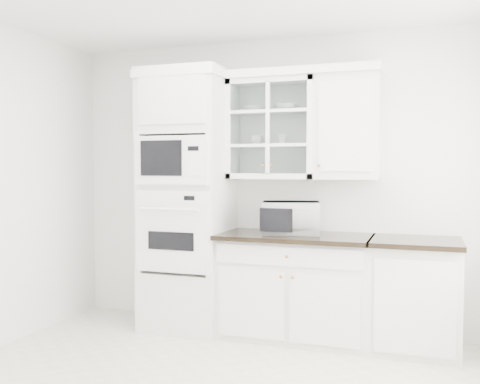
% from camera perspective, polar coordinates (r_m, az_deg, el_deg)
% --- Properties ---
extents(room_shell, '(4.00, 3.50, 2.70)m').
position_cam_1_polar(room_shell, '(3.80, -1.67, 6.81)').
color(room_shell, white).
rests_on(room_shell, ground).
extents(oven_column, '(0.76, 0.68, 2.40)m').
position_cam_1_polar(oven_column, '(5.00, -5.65, -0.85)').
color(oven_column, silver).
rests_on(oven_column, ground).
extents(base_cabinet_run, '(1.32, 0.67, 0.92)m').
position_cam_1_polar(base_cabinet_run, '(4.80, 5.95, -9.90)').
color(base_cabinet_run, silver).
rests_on(base_cabinet_run, ground).
extents(extra_base_cabinet, '(0.72, 0.67, 0.92)m').
position_cam_1_polar(extra_base_cabinet, '(4.68, 18.16, -10.35)').
color(extra_base_cabinet, silver).
rests_on(extra_base_cabinet, ground).
extents(upper_cabinet_glass, '(0.80, 0.33, 0.90)m').
position_cam_1_polar(upper_cabinet_glass, '(4.89, 3.53, 6.70)').
color(upper_cabinet_glass, silver).
rests_on(upper_cabinet_glass, room_shell).
extents(upper_cabinet_solid, '(0.55, 0.33, 0.90)m').
position_cam_1_polar(upper_cabinet_solid, '(4.75, 11.44, 6.77)').
color(upper_cabinet_solid, silver).
rests_on(upper_cabinet_solid, room_shell).
extents(crown_molding, '(2.14, 0.38, 0.07)m').
position_cam_1_polar(crown_molding, '(4.95, 2.27, 12.30)').
color(crown_molding, white).
rests_on(crown_molding, room_shell).
extents(countertop_microwave, '(0.57, 0.51, 0.28)m').
position_cam_1_polar(countertop_microwave, '(4.71, 5.45, -2.74)').
color(countertop_microwave, white).
rests_on(countertop_microwave, base_cabinet_run).
extents(bowl_a, '(0.28, 0.28, 0.05)m').
position_cam_1_polar(bowl_a, '(4.94, 1.85, 8.83)').
color(bowl_a, white).
rests_on(bowl_a, upper_cabinet_glass).
extents(bowl_b, '(0.23, 0.23, 0.06)m').
position_cam_1_polar(bowl_b, '(4.88, 5.00, 8.96)').
color(bowl_b, white).
rests_on(bowl_b, upper_cabinet_glass).
extents(cup_a, '(0.12, 0.12, 0.09)m').
position_cam_1_polar(cup_a, '(4.93, 1.82, 5.53)').
color(cup_a, white).
rests_on(cup_a, upper_cabinet_glass).
extents(cup_b, '(0.12, 0.12, 0.09)m').
position_cam_1_polar(cup_b, '(4.85, 4.46, 5.62)').
color(cup_b, white).
rests_on(cup_b, upper_cabinet_glass).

